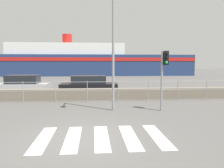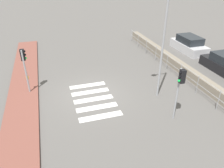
# 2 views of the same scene
# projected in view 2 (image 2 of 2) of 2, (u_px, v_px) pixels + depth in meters

# --- Properties ---
(ground_plane) EXTENTS (160.00, 160.00, 0.00)m
(ground_plane) POSITION_uv_depth(u_px,v_px,m) (91.00, 94.00, 13.78)
(ground_plane) COLOR #565451
(sidewalk_brick) EXTENTS (24.00, 1.80, 0.12)m
(sidewalk_brick) POSITION_uv_depth(u_px,v_px,m) (22.00, 104.00, 12.69)
(sidewalk_brick) COLOR brown
(sidewalk_brick) RESTS_ON ground_plane
(crosswalk) EXTENTS (4.05, 2.40, 0.01)m
(crosswalk) POSITION_uv_depth(u_px,v_px,m) (94.00, 99.00, 13.26)
(crosswalk) COLOR silver
(crosswalk) RESTS_ON ground_plane
(seawall) EXTENTS (20.72, 0.55, 0.70)m
(seawall) POSITION_uv_depth(u_px,v_px,m) (191.00, 74.00, 15.49)
(seawall) COLOR slate
(seawall) RESTS_ON ground_plane
(harbor_fence) EXTENTS (18.69, 0.04, 1.27)m
(harbor_fence) POSITION_uv_depth(u_px,v_px,m) (181.00, 70.00, 15.03)
(harbor_fence) COLOR gray
(harbor_fence) RESTS_ON ground_plane
(traffic_light_near) EXTENTS (0.34, 0.32, 2.86)m
(traffic_light_near) POSITION_uv_depth(u_px,v_px,m) (24.00, 62.00, 13.00)
(traffic_light_near) COLOR gray
(traffic_light_near) RESTS_ON ground_plane
(traffic_light_far) EXTENTS (0.34, 0.32, 2.92)m
(traffic_light_far) POSITION_uv_depth(u_px,v_px,m) (180.00, 84.00, 10.51)
(traffic_light_far) COLOR gray
(traffic_light_far) RESTS_ON ground_plane
(streetlamp) EXTENTS (0.32, 1.26, 6.27)m
(streetlamp) POSITION_uv_depth(u_px,v_px,m) (160.00, 35.00, 11.74)
(streetlamp) COLOR gray
(streetlamp) RESTS_ON ground_plane
(parked_car_silver) EXTENTS (3.84, 1.73, 1.42)m
(parked_car_silver) POSITION_uv_depth(u_px,v_px,m) (189.00, 45.00, 20.37)
(parked_car_silver) COLOR #BCBCC1
(parked_car_silver) RESTS_ON ground_plane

